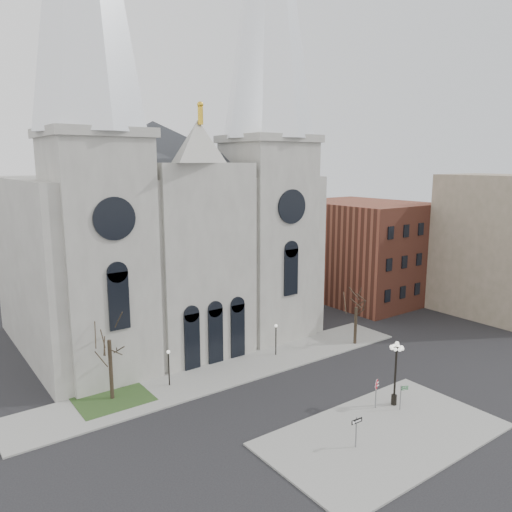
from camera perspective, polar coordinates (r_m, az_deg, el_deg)
ground at (r=40.72m, az=5.85°, el=-18.10°), size 160.00×160.00×0.00m
sidewalk_near at (r=39.63m, az=14.41°, el=-19.16°), size 18.00×10.00×0.14m
sidewalk_far at (r=48.54m, az=-3.06°, el=-13.01°), size 40.00×6.00×0.14m
grass_patch at (r=44.97m, az=-16.08°, el=-15.42°), size 6.00×5.00×0.18m
cathedral at (r=54.80m, az=-10.13°, el=9.40°), size 33.00×26.66×54.00m
bg_building_brick at (r=73.63m, az=11.95°, el=0.64°), size 14.00×18.00×14.00m
bg_building_tan at (r=70.80m, az=26.09°, el=1.02°), size 10.00×14.00×18.00m
tree_left at (r=42.88m, az=-16.46°, el=-8.80°), size 3.20×3.20×7.50m
tree_right at (r=54.82m, az=11.39°, el=-5.51°), size 3.20×3.20×6.00m
ped_lamp_left at (r=45.36m, az=-9.95°, el=-11.81°), size 0.32×0.32×3.26m
ped_lamp_right at (r=51.34m, az=2.29°, el=-8.93°), size 0.32×0.32×3.26m
stop_sign at (r=42.20m, az=13.58°, el=-14.37°), size 0.89×0.10×2.48m
globe_lamp at (r=42.45m, az=15.69°, el=-11.92°), size 1.51×1.51×5.40m
one_way_sign at (r=36.89m, az=11.39°, el=-18.62°), size 0.98×0.10×2.23m
street_name_sign at (r=42.68m, az=16.29°, el=-15.02°), size 0.62×0.28×2.05m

